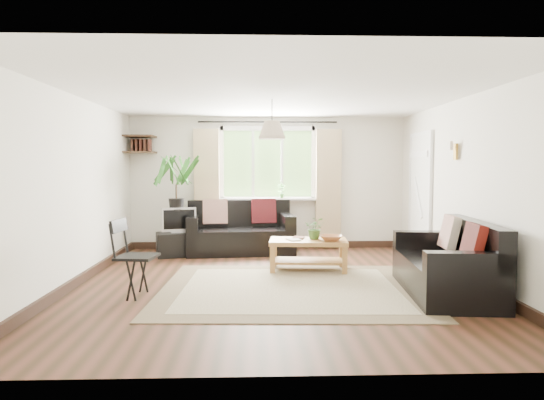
{
  "coord_description": "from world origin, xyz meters",
  "views": [
    {
      "loc": [
        -0.22,
        -6.12,
        1.51
      ],
      "look_at": [
        0.0,
        0.4,
        1.05
      ],
      "focal_mm": 32.0,
      "sensor_mm": 36.0,
      "label": 1
    }
  ],
  "objects_px": {
    "coffee_table": "(308,255)",
    "folding_chair": "(137,258)",
    "palm_stand": "(176,205)",
    "sofa_right": "(445,259)",
    "tv_stand": "(179,244)",
    "sofa_back": "(240,228)"
  },
  "relations": [
    {
      "from": "coffee_table",
      "to": "folding_chair",
      "type": "height_order",
      "value": "folding_chair"
    },
    {
      "from": "palm_stand",
      "to": "folding_chair",
      "type": "distance_m",
      "value": 2.66
    },
    {
      "from": "sofa_right",
      "to": "folding_chair",
      "type": "height_order",
      "value": "folding_chair"
    },
    {
      "from": "tv_stand",
      "to": "coffee_table",
      "type": "bearing_deg",
      "value": -46.29
    },
    {
      "from": "sofa_back",
      "to": "tv_stand",
      "type": "distance_m",
      "value": 1.07
    },
    {
      "from": "palm_stand",
      "to": "sofa_back",
      "type": "bearing_deg",
      "value": 8.8
    },
    {
      "from": "palm_stand",
      "to": "sofa_right",
      "type": "bearing_deg",
      "value": -36.61
    },
    {
      "from": "sofa_back",
      "to": "coffee_table",
      "type": "relative_size",
      "value": 1.65
    },
    {
      "from": "tv_stand",
      "to": "folding_chair",
      "type": "height_order",
      "value": "folding_chair"
    },
    {
      "from": "sofa_right",
      "to": "sofa_back",
      "type": "bearing_deg",
      "value": -133.3
    },
    {
      "from": "sofa_back",
      "to": "coffee_table",
      "type": "bearing_deg",
      "value": -60.15
    },
    {
      "from": "coffee_table",
      "to": "tv_stand",
      "type": "height_order",
      "value": "coffee_table"
    },
    {
      "from": "coffee_table",
      "to": "palm_stand",
      "type": "xyz_separation_m",
      "value": [
        -2.09,
        1.3,
        0.62
      ]
    },
    {
      "from": "sofa_right",
      "to": "palm_stand",
      "type": "distance_m",
      "value": 4.45
    },
    {
      "from": "sofa_right",
      "to": "folding_chair",
      "type": "xyz_separation_m",
      "value": [
        -3.59,
        0.02,
        0.04
      ]
    },
    {
      "from": "sofa_back",
      "to": "tv_stand",
      "type": "xyz_separation_m",
      "value": [
        -1.02,
        -0.26,
        -0.23
      ]
    },
    {
      "from": "tv_stand",
      "to": "folding_chair",
      "type": "bearing_deg",
      "value": -107.67
    },
    {
      "from": "sofa_right",
      "to": "tv_stand",
      "type": "xyz_separation_m",
      "value": [
        -3.5,
        2.55,
        -0.21
      ]
    },
    {
      "from": "sofa_right",
      "to": "palm_stand",
      "type": "height_order",
      "value": "palm_stand"
    },
    {
      "from": "sofa_back",
      "to": "sofa_right",
      "type": "relative_size",
      "value": 1.04
    },
    {
      "from": "sofa_back",
      "to": "palm_stand",
      "type": "bearing_deg",
      "value": -176.31
    },
    {
      "from": "sofa_back",
      "to": "folding_chair",
      "type": "distance_m",
      "value": 3.0
    }
  ]
}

